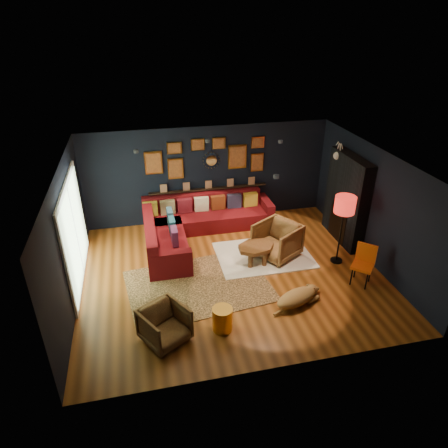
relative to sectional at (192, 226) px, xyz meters
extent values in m
plane|color=#9B531D|center=(0.61, -1.81, -0.32)|extent=(6.50, 6.50, 0.00)
plane|color=black|center=(0.61, 0.94, 0.98)|extent=(6.50, 0.00, 6.50)
plane|color=black|center=(0.61, -4.56, 0.98)|extent=(6.50, 0.00, 6.50)
plane|color=black|center=(-2.64, -1.81, 0.98)|extent=(0.00, 5.50, 5.50)
plane|color=black|center=(3.86, -1.81, 0.98)|extent=(0.00, 5.50, 5.50)
plane|color=silver|center=(0.61, -1.81, 2.28)|extent=(6.50, 6.50, 0.00)
cube|color=maroon|center=(0.41, 0.44, -0.11)|extent=(3.20, 0.95, 0.42)
cube|color=maroon|center=(0.41, 0.80, 0.31)|extent=(3.20, 0.24, 0.46)
cube|color=maroon|center=(2.11, 0.44, 0.00)|extent=(0.22, 0.95, 0.64)
cube|color=maroon|center=(-0.71, -0.66, -0.11)|extent=(0.95, 2.20, 0.42)
cube|color=maroon|center=(-1.07, -0.66, 0.31)|extent=(0.24, 2.20, 0.46)
cube|color=maroon|center=(-0.71, -1.66, 0.00)|extent=(0.95, 0.22, 0.64)
cube|color=gold|center=(-0.99, 0.59, 0.30)|extent=(0.38, 0.14, 0.38)
cube|color=tan|center=(-0.54, 0.59, 0.30)|extent=(0.38, 0.14, 0.38)
cube|color=maroon|center=(-0.09, 0.59, 0.30)|extent=(0.38, 0.14, 0.38)
cube|color=beige|center=(0.36, 0.59, 0.30)|extent=(0.38, 0.14, 0.38)
cube|color=brown|center=(0.81, 0.59, 0.30)|extent=(0.38, 0.14, 0.38)
cube|color=#2A2842|center=(1.26, 0.59, 0.30)|extent=(0.38, 0.14, 0.38)
cube|color=gold|center=(1.71, 0.59, 0.30)|extent=(0.38, 0.14, 0.38)
cube|color=#2B4F64|center=(-0.53, 0.04, 0.30)|extent=(0.14, 0.38, 0.38)
cube|color=navy|center=(-0.53, -0.46, 0.30)|extent=(0.14, 0.38, 0.38)
cube|color=#5B2750|center=(-0.53, -0.96, 0.30)|extent=(0.14, 0.38, 0.38)
cube|color=black|center=(0.61, 0.87, 0.60)|extent=(3.20, 0.12, 0.04)
cube|color=gold|center=(-0.79, 0.91, 1.43)|extent=(0.45, 0.03, 0.60)
cube|color=#B65E28|center=(-0.79, 0.89, 1.43)|extent=(0.38, 0.01, 0.51)
cube|color=gold|center=(-0.24, 0.91, 1.23)|extent=(0.40, 0.03, 0.55)
cube|color=#B65E28|center=(-0.24, 0.89, 1.23)|extent=(0.34, 0.01, 0.47)
cube|color=gold|center=(-0.24, 0.91, 1.78)|extent=(0.38, 0.03, 0.30)
cube|color=#B65E28|center=(-0.24, 0.89, 1.78)|extent=(0.32, 0.01, 0.25)
cube|color=gold|center=(1.41, 0.91, 1.43)|extent=(0.50, 0.03, 0.65)
cube|color=#B65E28|center=(1.41, 0.89, 1.43)|extent=(0.42, 0.01, 0.55)
cube|color=gold|center=(1.96, 0.91, 1.23)|extent=(0.35, 0.03, 0.50)
cube|color=#B65E28|center=(1.96, 0.89, 1.23)|extent=(0.30, 0.01, 0.42)
cube|color=gold|center=(1.96, 0.91, 1.78)|extent=(0.35, 0.03, 0.30)
cube|color=#B65E28|center=(1.96, 0.89, 1.78)|extent=(0.30, 0.01, 0.25)
cube|color=gold|center=(0.36, 0.91, 1.83)|extent=(0.35, 0.03, 0.30)
cube|color=#B65E28|center=(0.36, 0.89, 1.83)|extent=(0.30, 0.01, 0.25)
cube|color=gold|center=(0.91, 0.91, 1.83)|extent=(0.35, 0.03, 0.30)
cube|color=#B65E28|center=(0.91, 0.89, 1.83)|extent=(0.30, 0.01, 0.25)
cylinder|color=silver|center=(0.71, 0.91, 1.38)|extent=(0.28, 0.03, 0.28)
cone|color=gold|center=(0.93, 0.91, 1.38)|extent=(0.03, 0.16, 0.03)
cone|color=gold|center=(0.92, 0.91, 1.46)|extent=(0.04, 0.16, 0.04)
cone|color=gold|center=(0.87, 0.91, 1.53)|extent=(0.04, 0.16, 0.04)
cone|color=gold|center=(0.80, 0.91, 1.58)|extent=(0.04, 0.16, 0.04)
cone|color=gold|center=(0.71, 0.91, 1.60)|extent=(0.03, 0.16, 0.03)
cone|color=gold|center=(0.63, 0.91, 1.58)|extent=(0.04, 0.16, 0.04)
cone|color=gold|center=(0.56, 0.91, 1.53)|extent=(0.04, 0.16, 0.04)
cone|color=gold|center=(0.51, 0.91, 1.46)|extent=(0.04, 0.16, 0.04)
cone|color=gold|center=(0.49, 0.91, 1.38)|extent=(0.03, 0.16, 0.03)
cone|color=gold|center=(0.51, 0.91, 1.29)|extent=(0.04, 0.16, 0.04)
cone|color=gold|center=(0.56, 0.91, 1.22)|extent=(0.04, 0.16, 0.04)
cone|color=gold|center=(0.63, 0.91, 1.17)|extent=(0.04, 0.16, 0.04)
cone|color=gold|center=(0.71, 0.91, 1.16)|extent=(0.03, 0.16, 0.03)
cone|color=gold|center=(0.80, 0.91, 1.17)|extent=(0.04, 0.16, 0.04)
cone|color=gold|center=(0.87, 0.91, 1.22)|extent=(0.04, 0.16, 0.04)
cone|color=gold|center=(0.92, 0.91, 1.29)|extent=(0.04, 0.16, 0.04)
cube|color=black|center=(3.71, -0.91, 0.78)|extent=(0.30, 1.60, 2.20)
cube|color=black|center=(3.65, -0.91, 0.13)|extent=(0.20, 0.80, 0.90)
cone|color=white|center=(3.80, -0.41, 1.73)|extent=(0.35, 0.28, 0.28)
sphere|color=white|center=(3.58, -0.41, 1.73)|extent=(0.20, 0.20, 0.20)
cylinder|color=white|center=(3.60, -0.47, 1.90)|extent=(0.02, 0.10, 0.28)
cylinder|color=white|center=(3.60, -0.35, 1.90)|extent=(0.02, 0.10, 0.28)
cube|color=white|center=(-2.61, -1.21, 0.78)|extent=(0.04, 2.80, 2.20)
cube|color=#C1E8B1|center=(-2.58, -1.21, 0.78)|extent=(0.01, 2.60, 2.00)
cube|color=white|center=(-2.58, -1.21, 0.78)|extent=(0.02, 0.06, 2.00)
cylinder|color=black|center=(-1.19, -0.61, 2.24)|extent=(0.10, 0.10, 0.06)
cylinder|color=black|center=(0.41, -0.21, 2.24)|extent=(0.10, 0.10, 0.06)
cylinder|color=black|center=(2.01, -0.61, 2.24)|extent=(0.10, 0.10, 0.06)
cylinder|color=black|center=(1.21, -2.61, 2.24)|extent=(0.10, 0.10, 0.06)
cube|color=white|center=(1.53, -1.27, -0.31)|extent=(2.20, 1.60, 0.03)
cube|color=tan|center=(-0.19, -2.11, -0.31)|extent=(3.15, 2.42, 0.02)
cylinder|color=#573819|center=(1.08, -1.69, -0.12)|extent=(0.11, 0.11, 0.35)
cylinder|color=#573819|center=(1.41, -1.69, -0.12)|extent=(0.11, 0.11, 0.35)
cylinder|color=#573819|center=(1.24, -1.31, -0.12)|extent=(0.11, 0.11, 0.35)
cylinder|color=maroon|center=(-0.69, -1.31, -0.11)|extent=(0.57, 0.57, 0.37)
imported|color=#C88542|center=(-1.01, -3.53, 0.05)|extent=(0.97, 0.96, 0.75)
imported|color=#C88542|center=(1.81, -1.34, 0.14)|extent=(1.19, 1.21, 0.93)
cylinder|color=gold|center=(0.03, -3.48, -0.09)|extent=(0.38, 0.38, 0.47)
cylinder|color=black|center=(2.98, -2.77, -0.10)|extent=(0.03, 0.03, 0.44)
cylinder|color=black|center=(3.21, -2.99, -0.10)|extent=(0.03, 0.03, 0.44)
cylinder|color=black|center=(3.20, -2.54, -0.10)|extent=(0.03, 0.03, 0.44)
cylinder|color=black|center=(3.43, -2.76, -0.10)|extent=(0.03, 0.03, 0.44)
cube|color=#F25B15|center=(3.21, -2.77, 0.12)|extent=(0.59, 0.59, 0.06)
cube|color=#F25B15|center=(3.33, -2.64, 0.35)|extent=(0.34, 0.32, 0.42)
cylinder|color=black|center=(3.11, -1.87, -0.30)|extent=(0.28, 0.28, 0.04)
cylinder|color=black|center=(3.11, -1.87, 0.38)|extent=(0.04, 0.04, 1.33)
cylinder|color=red|center=(3.11, -1.87, 1.14)|extent=(0.45, 0.45, 0.38)
camera|label=1|loc=(-1.16, -8.90, 4.86)|focal=32.00mm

